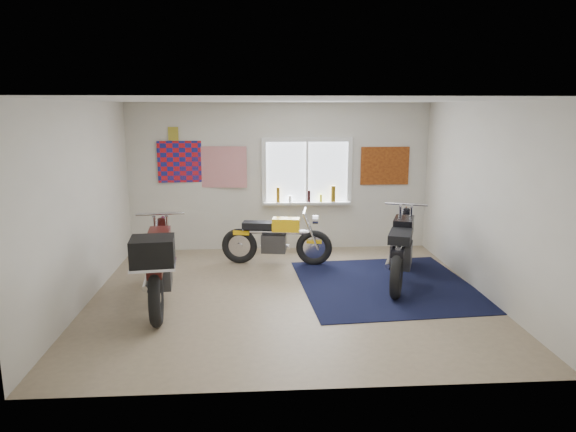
{
  "coord_description": "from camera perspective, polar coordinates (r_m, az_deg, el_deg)",
  "views": [
    {
      "loc": [
        -0.45,
        -6.87,
        2.6
      ],
      "look_at": [
        0.02,
        0.4,
        1.06
      ],
      "focal_mm": 32.0,
      "sensor_mm": 36.0,
      "label": 1
    }
  ],
  "objects": [
    {
      "name": "room_shell",
      "position": [
        6.95,
        0.07,
        3.98
      ],
      "size": [
        5.5,
        5.5,
        5.5
      ],
      "color": "white",
      "rests_on": "ground"
    },
    {
      "name": "maroon_tourer",
      "position": [
        6.94,
        -14.21,
        -5.25
      ],
      "size": [
        0.77,
        2.25,
        1.14
      ],
      "rotation": [
        0.0,
        0.0,
        1.68
      ],
      "color": "black",
      "rests_on": "ground"
    },
    {
      "name": "triumph_poster",
      "position": [
        9.71,
        10.7,
        5.5
      ],
      "size": [
        0.9,
        0.03,
        0.7
      ],
      "primitive_type": "cube",
      "color": "#A54C14",
      "rests_on": "room_shell"
    },
    {
      "name": "window_assembly",
      "position": [
        9.47,
        2.12,
        4.43
      ],
      "size": [
        1.66,
        0.17,
        1.26
      ],
      "color": "white",
      "rests_on": "room_shell"
    },
    {
      "name": "yellow_triumph",
      "position": [
        8.66,
        -1.34,
        -2.7
      ],
      "size": [
        1.88,
        0.57,
        0.95
      ],
      "rotation": [
        0.0,
        0.0,
        -0.15
      ],
      "color": "black",
      "rests_on": "ground"
    },
    {
      "name": "oil_bottles",
      "position": [
        9.46,
        2.6,
        2.34
      ],
      "size": [
        1.1,
        0.09,
        0.3
      ],
      "color": "brown",
      "rests_on": "window_assembly"
    },
    {
      "name": "ground",
      "position": [
        7.36,
        0.06,
        -8.78
      ],
      "size": [
        5.5,
        5.5,
        0.0
      ],
      "primitive_type": "plane",
      "color": "#9E896B",
      "rests_on": "ground"
    },
    {
      "name": "navy_rug",
      "position": [
        7.88,
        10.84,
        -7.53
      ],
      "size": [
        2.67,
        2.77,
        0.01
      ],
      "primitive_type": "cube",
      "rotation": [
        0.0,
        0.0,
        0.07
      ],
      "color": "black",
      "rests_on": "ground"
    },
    {
      "name": "black_chrome_bike",
      "position": [
        7.96,
        12.49,
        -3.72
      ],
      "size": [
        0.97,
        2.1,
        1.12
      ],
      "rotation": [
        0.0,
        0.0,
        1.21
      ],
      "color": "black",
      "rests_on": "navy_rug"
    },
    {
      "name": "flag_display",
      "position": [
        9.47,
        -12.64,
        8.91
      ],
      "size": [
        1.6,
        0.1,
        1.17
      ],
      "color": "red",
      "rests_on": "room_shell"
    }
  ]
}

